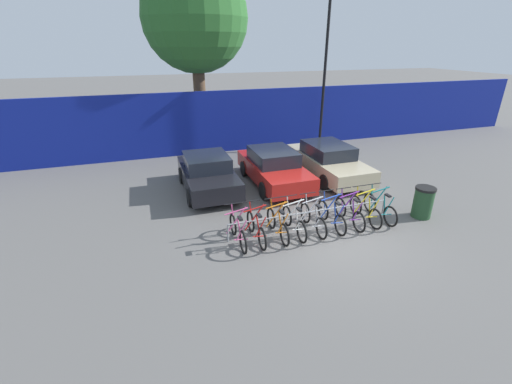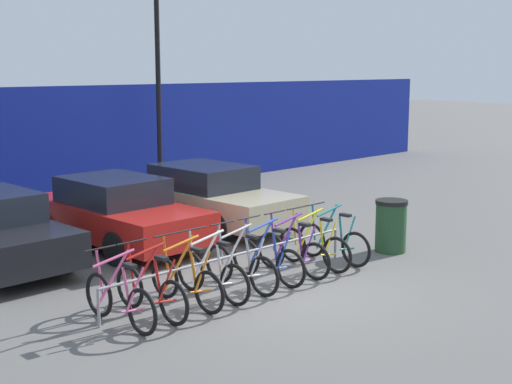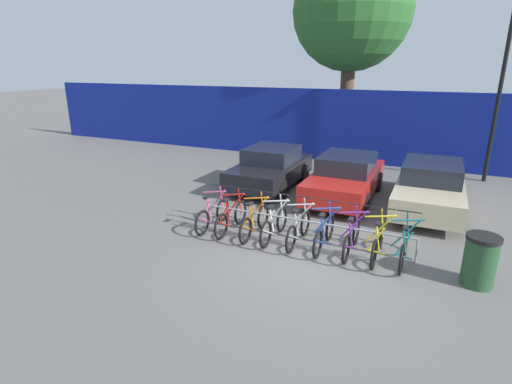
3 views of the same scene
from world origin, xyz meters
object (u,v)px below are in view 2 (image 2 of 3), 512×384
(trash_bin, at_px, (391,226))
(bicycle_red, at_px, (151,291))
(bicycle_silver, at_px, (241,267))
(car_beige, at_px, (206,196))
(bicycle_teal, at_px, (333,242))
(bicycle_white, at_px, (212,275))
(bicycle_yellow, at_px, (314,247))
(bicycle_pink, at_px, (120,300))
(bicycle_purple, at_px, (293,253))
(bicycle_orange, at_px, (186,282))
(bike_rack, at_px, (235,258))
(lamp_post, at_px, (157,46))
(bicycle_blue, at_px, (268,260))
(car_red, at_px, (116,212))

(trash_bin, bearing_deg, bicycle_red, 176.71)
(bicycle_silver, xyz_separation_m, trash_bin, (3.77, -0.32, 0.14))
(car_beige, height_order, trash_bin, car_beige)
(bicycle_teal, distance_m, car_beige, 4.00)
(bicycle_white, bearing_deg, trash_bin, -1.75)
(bicycle_yellow, height_order, car_beige, car_beige)
(bicycle_pink, height_order, bicycle_purple, same)
(bicycle_white, distance_m, bicycle_teal, 3.00)
(trash_bin, bearing_deg, car_beige, 103.83)
(bicycle_orange, bearing_deg, bicycle_yellow, -3.69)
(bicycle_purple, bearing_deg, bicycle_silver, -179.04)
(bicycle_pink, bearing_deg, bicycle_yellow, -1.56)
(bike_rack, xyz_separation_m, trash_bin, (3.75, -0.47, 0.02))
(car_beige, relative_size, lamp_post, 0.61)
(bicycle_blue, height_order, car_red, car_red)
(bicycle_silver, distance_m, bicycle_blue, 0.62)
(bicycle_orange, xyz_separation_m, bicycle_yellow, (2.98, 0.00, 0.00))
(car_beige, bearing_deg, bicycle_silver, -124.26)
(bike_rack, height_order, bicycle_silver, bicycle_silver)
(bicycle_silver, relative_size, car_red, 0.40)
(bicycle_pink, xyz_separation_m, bicycle_orange, (1.20, 0.00, 0.00))
(bicycle_blue, relative_size, bicycle_teal, 1.00)
(bike_rack, relative_size, bicycle_pink, 3.08)
(bicycle_white, distance_m, trash_bin, 4.41)
(bike_rack, bearing_deg, bicycle_silver, -95.76)
(bike_rack, bearing_deg, trash_bin, -7.13)
(bicycle_white, relative_size, lamp_post, 0.23)
(car_red, bearing_deg, bicycle_red, -117.56)
(car_red, bearing_deg, bike_rack, -93.27)
(car_red, relative_size, car_beige, 0.94)
(bicycle_yellow, bearing_deg, bicycle_pink, -179.87)
(bicycle_yellow, distance_m, lamp_post, 9.21)
(bike_rack, distance_m, bicycle_teal, 2.37)
(bicycle_red, height_order, bicycle_teal, same)
(bicycle_blue, bearing_deg, bicycle_white, -177.28)
(bicycle_orange, height_order, bicycle_purple, same)
(bicycle_pink, relative_size, bicycle_teal, 1.00)
(bike_rack, height_order, bicycle_teal, bicycle_teal)
(bicycle_white, height_order, lamp_post, lamp_post)
(bicycle_pink, xyz_separation_m, bicycle_white, (1.72, 0.00, 0.00))
(bicycle_silver, xyz_separation_m, car_beige, (2.71, 3.98, 0.32))
(lamp_post, bearing_deg, bicycle_purple, -111.98)
(bicycle_orange, height_order, lamp_post, lamp_post)
(bicycle_purple, distance_m, lamp_post, 9.39)
(lamp_post, bearing_deg, bicycle_red, -128.22)
(bicycle_silver, relative_size, trash_bin, 1.66)
(bicycle_orange, height_order, car_red, car_red)
(bike_rack, relative_size, bicycle_blue, 3.08)
(bicycle_red, bearing_deg, bicycle_white, -3.43)
(bicycle_blue, height_order, trash_bin, bicycle_blue)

